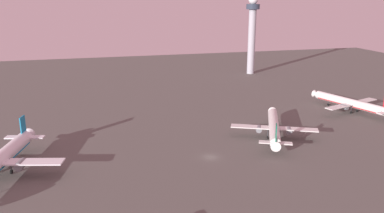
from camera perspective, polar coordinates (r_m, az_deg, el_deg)
ground_plane at (r=117.26m, az=2.70°, el=-7.41°), size 416.00×416.00×0.00m
control_tower at (r=241.12m, az=8.78°, el=11.07°), size 8.00×8.00×46.94m
airplane_taxiway_distant at (r=134.50m, az=11.89°, el=-2.99°), size 27.68×35.02×9.54m
airplane_terminal_side at (r=173.46m, az=22.23°, el=0.45°), size 29.03×36.91×9.71m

